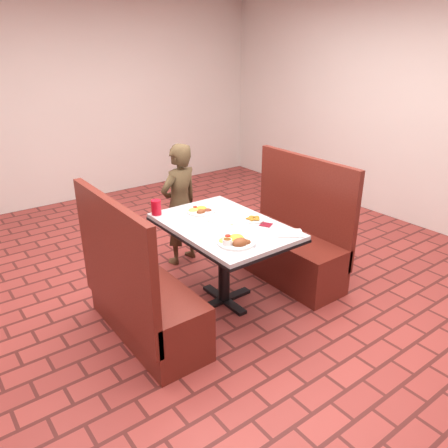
% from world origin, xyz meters
% --- Properties ---
extents(room, '(7.00, 7.04, 2.82)m').
position_xyz_m(room, '(0.00, 0.00, 1.91)').
color(room, '#A43C35').
rests_on(room, ground).
extents(dining_table, '(0.81, 1.21, 0.75)m').
position_xyz_m(dining_table, '(0.00, 0.00, 0.65)').
color(dining_table, silver).
rests_on(dining_table, ground).
extents(booth_bench_left, '(0.47, 1.20, 1.17)m').
position_xyz_m(booth_bench_left, '(-0.80, 0.00, 0.33)').
color(booth_bench_left, maroon).
rests_on(booth_bench_left, ground).
extents(booth_bench_right, '(0.47, 1.20, 1.17)m').
position_xyz_m(booth_bench_right, '(0.80, 0.00, 0.33)').
color(booth_bench_right, maroon).
rests_on(booth_bench_right, ground).
extents(diner_person, '(0.51, 0.39, 1.25)m').
position_xyz_m(diner_person, '(0.12, 0.91, 0.63)').
color(diner_person, brown).
rests_on(diner_person, ground).
extents(near_dinner_plate, '(0.29, 0.29, 0.09)m').
position_xyz_m(near_dinner_plate, '(-0.16, -0.35, 0.78)').
color(near_dinner_plate, white).
rests_on(near_dinner_plate, dining_table).
extents(far_dinner_plate, '(0.25, 0.25, 0.06)m').
position_xyz_m(far_dinner_plate, '(0.00, 0.35, 0.77)').
color(far_dinner_plate, white).
rests_on(far_dinner_plate, dining_table).
extents(plantain_plate, '(0.18, 0.18, 0.03)m').
position_xyz_m(plantain_plate, '(0.25, -0.08, 0.76)').
color(plantain_plate, white).
rests_on(plantain_plate, dining_table).
extents(maroon_napkin, '(0.13, 0.13, 0.00)m').
position_xyz_m(maroon_napkin, '(0.27, -0.22, 0.75)').
color(maroon_napkin, maroon).
rests_on(maroon_napkin, dining_table).
extents(spoon_utensil, '(0.06, 0.11, 0.00)m').
position_xyz_m(spoon_utensil, '(0.24, -0.15, 0.75)').
color(spoon_utensil, silver).
rests_on(spoon_utensil, dining_table).
extents(red_tumbler, '(0.09, 0.09, 0.13)m').
position_xyz_m(red_tumbler, '(-0.34, 0.53, 0.82)').
color(red_tumbler, red).
rests_on(red_tumbler, dining_table).
extents(paper_napkin, '(0.26, 0.25, 0.01)m').
position_xyz_m(paper_napkin, '(0.29, -0.47, 0.76)').
color(paper_napkin, white).
rests_on(paper_napkin, dining_table).
extents(knife_utensil, '(0.05, 0.15, 0.00)m').
position_xyz_m(knife_utensil, '(-0.12, -0.38, 0.76)').
color(knife_utensil, silver).
rests_on(knife_utensil, dining_table).
extents(fork_utensil, '(0.02, 0.15, 0.00)m').
position_xyz_m(fork_utensil, '(-0.09, -0.42, 0.76)').
color(fork_utensil, silver).
rests_on(fork_utensil, dining_table).
extents(lettuce_shreds, '(0.28, 0.32, 0.00)m').
position_xyz_m(lettuce_shreds, '(0.04, 0.06, 0.75)').
color(lettuce_shreds, '#84BA4A').
rests_on(lettuce_shreds, dining_table).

